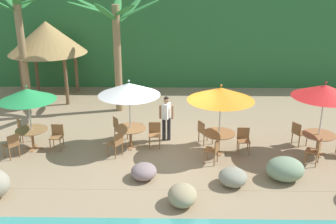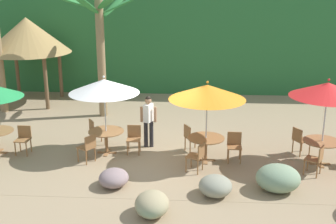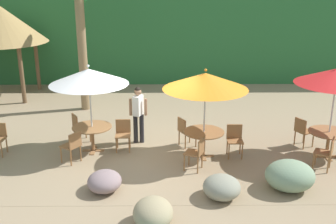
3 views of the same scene
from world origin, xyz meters
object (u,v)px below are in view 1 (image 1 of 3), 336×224
at_px(dining_table_orange, 219,136).
at_px(chair_orange_left, 214,149).
at_px(dining_table_green, 32,133).
at_px(umbrella_red, 325,91).
at_px(chair_orange_seaward, 243,138).
at_px(chair_orange_inland, 204,131).
at_px(chair_white_left, 117,142).
at_px(palm_tree_nearest, 21,35).
at_px(chair_green_seaward, 57,135).
at_px(dining_table_red, 318,138).
at_px(waiter_in_white, 166,115).
at_px(palm_tree_second, 116,32).
at_px(chair_red_inland, 298,132).
at_px(chair_white_seaward, 155,133).
at_px(umbrella_white, 129,89).
at_px(chair_white_inland, 119,126).
at_px(chair_red_left, 316,150).
at_px(chair_green_inland, 23,128).
at_px(palapa_hut, 47,38).
at_px(dining_table_white, 130,131).
at_px(umbrella_orange, 221,94).
at_px(chair_green_left, 12,144).
at_px(umbrella_green, 27,95).

xyz_separation_m(dining_table_orange, chair_orange_left, (-0.25, -0.82, -0.10)).
relative_size(dining_table_green, umbrella_red, 0.43).
distance_m(chair_orange_seaward, chair_orange_inland, 1.47).
height_order(chair_white_left, palm_tree_nearest, palm_tree_nearest).
distance_m(chair_green_seaward, dining_table_red, 9.02).
height_order(chair_white_left, waiter_in_white, waiter_in_white).
xyz_separation_m(chair_orange_seaward, palm_tree_second, (-4.85, 4.26, 2.97)).
relative_size(chair_orange_left, palm_tree_second, 0.18).
relative_size(chair_orange_seaward, palm_tree_second, 0.18).
relative_size(chair_orange_inland, chair_red_inland, 1.00).
xyz_separation_m(dining_table_orange, chair_orange_seaward, (0.85, 0.07, -0.10)).
relative_size(chair_white_seaward, umbrella_red, 0.34).
relative_size(umbrella_white, chair_white_left, 2.86).
xyz_separation_m(chair_white_inland, chair_red_left, (6.62, -1.93, 0.00)).
bearing_deg(waiter_in_white, palm_tree_second, 123.49).
relative_size(chair_green_seaward, chair_white_left, 1.00).
xyz_separation_m(dining_table_red, palm_tree_nearest, (-11.50, 4.65, 2.69)).
xyz_separation_m(chair_green_inland, palm_tree_second, (3.07, 3.49, 2.97)).
bearing_deg(chair_red_left, dining_table_green, 173.79).
bearing_deg(palapa_hut, dining_table_white, -52.01).
height_order(dining_table_green, palapa_hut, palapa_hut).
xyz_separation_m(dining_table_green, umbrella_orange, (6.50, -0.20, 1.52)).
xyz_separation_m(umbrella_white, umbrella_orange, (3.08, -0.41, -0.03)).
relative_size(chair_green_inland, chair_orange_left, 1.00).
relative_size(chair_green_left, dining_table_red, 0.79).
xyz_separation_m(chair_green_seaward, umbrella_orange, (5.65, -0.26, 1.62)).
bearing_deg(dining_table_red, umbrella_green, 178.53).
xyz_separation_m(chair_orange_left, waiter_in_white, (-1.57, 1.86, 0.47)).
height_order(dining_table_white, palapa_hut, palapa_hut).
relative_size(umbrella_white, dining_table_red, 2.26).
height_order(umbrella_green, palapa_hut, palapa_hut).
xyz_separation_m(chair_green_inland, dining_table_white, (3.99, -0.43, 0.10)).
relative_size(dining_table_green, chair_green_left, 1.26).
relative_size(chair_white_seaward, dining_table_red, 0.79).
height_order(umbrella_green, palm_tree_nearest, palm_tree_nearest).
relative_size(chair_orange_seaward, dining_table_red, 0.79).
bearing_deg(dining_table_orange, dining_table_green, 178.28).
bearing_deg(chair_red_left, palm_tree_second, 143.64).
relative_size(dining_table_white, chair_orange_seaward, 1.26).
xyz_separation_m(dining_table_green, chair_green_inland, (-0.56, 0.64, -0.10)).
height_order(umbrella_orange, chair_red_left, umbrella_orange).
bearing_deg(chair_green_left, chair_white_seaward, 12.72).
relative_size(chair_white_inland, palm_tree_nearest, 0.17).
relative_size(umbrella_green, chair_green_inland, 2.68).
relative_size(chair_white_seaward, palm_tree_nearest, 0.17).
bearing_deg(palapa_hut, umbrella_orange, -39.00).
height_order(chair_orange_inland, chair_orange_left, same).
height_order(umbrella_orange, chair_orange_inland, umbrella_orange).
xyz_separation_m(dining_table_green, palapa_hut, (-1.00, 5.88, 2.31)).
bearing_deg(palm_tree_second, chair_red_left, -36.36).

